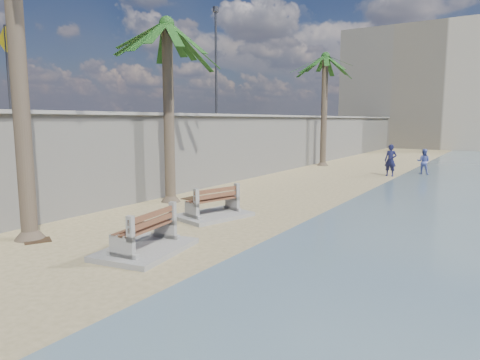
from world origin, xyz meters
The scene contains 15 objects.
ground_plane centered at (0.00, 0.00, 0.00)m, with size 140.00×140.00×0.00m, color tan.
seawall centered at (-5.20, 20.00, 1.75)m, with size 0.45×70.00×3.50m, color gray.
wall_cap centered at (-5.20, 20.00, 3.55)m, with size 0.80×70.00×0.12m, color gray.
end_building centered at (-2.00, 52.00, 7.00)m, with size 18.00×12.00×14.00m, color #B7AA93.
bench_near centered at (-0.07, 1.91, 0.45)m, with size 2.07×2.72×1.04m.
bench_far centered at (-0.94, 5.97, 0.44)m, with size 2.22×2.77×1.01m.
palm_mid centered at (-4.06, 7.31, 6.88)m, with size 5.00×5.00×7.87m.
palm_back centered at (-4.08, 23.79, 7.61)m, with size 5.00×5.00×8.63m.
pedestrian_sign centered at (-5.00, 1.50, 5.15)m, with size 0.78×0.07×2.40m.
streetlight centered at (-5.10, 12.00, 6.64)m, with size 0.28×0.28×5.12m.
person_a centered at (1.51, 20.34, 1.08)m, with size 0.78×0.53×2.16m, color #15173C.
person_b centered at (3.00, 22.35, 0.86)m, with size 0.83×0.64×1.72m, color #515CA7.
debris_b centered at (-3.29, 1.01, 0.01)m, with size 0.67×0.54×0.03m, color #382616.
debris_c centered at (-3.78, 8.31, 0.01)m, with size 0.73×0.58×0.03m, color #382616.
debris_d centered at (-2.47, 3.93, 0.01)m, with size 0.49×0.39×0.03m, color #382616.
Camera 1 is at (7.56, -5.59, 3.31)m, focal length 32.00 mm.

